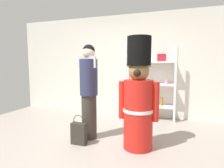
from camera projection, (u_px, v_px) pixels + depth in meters
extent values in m
plane|color=#9E9389|center=(96.00, 151.00, 2.72)|extent=(6.40, 6.40, 0.00)
cube|color=silver|center=(128.00, 66.00, 4.67)|extent=(6.40, 0.12, 2.60)
cube|color=white|center=(125.00, 83.00, 4.36)|extent=(0.05, 0.05, 1.77)
cube|color=white|center=(175.00, 84.00, 4.00)|extent=(0.05, 0.05, 1.77)
cube|color=white|center=(128.00, 82.00, 4.64)|extent=(0.05, 0.05, 1.77)
cube|color=white|center=(175.00, 83.00, 4.29)|extent=(0.05, 0.05, 1.77)
cube|color=white|center=(149.00, 106.00, 4.38)|extent=(1.15, 0.30, 0.04)
cube|color=white|center=(150.00, 84.00, 4.33)|extent=(1.15, 0.30, 0.04)
cube|color=white|center=(150.00, 62.00, 4.27)|extent=(1.15, 0.30, 0.04)
cylinder|color=black|center=(134.00, 81.00, 4.45)|extent=(0.10, 0.10, 0.10)
cylinder|color=white|center=(150.00, 81.00, 4.34)|extent=(0.09, 0.09, 0.10)
cylinder|color=pink|center=(166.00, 82.00, 4.17)|extent=(0.09, 0.09, 0.09)
cylinder|color=#596B33|center=(138.00, 100.00, 4.48)|extent=(0.07, 0.07, 0.18)
cylinder|color=#B27226|center=(162.00, 101.00, 4.30)|extent=(0.06, 0.06, 0.21)
cube|color=gold|center=(140.00, 59.00, 4.34)|extent=(0.15, 0.12, 0.11)
cube|color=#B21E2D|center=(162.00, 58.00, 4.18)|extent=(0.20, 0.16, 0.17)
cylinder|color=red|center=(138.00, 114.00, 2.78)|extent=(0.45, 0.45, 1.08)
cylinder|color=white|center=(138.00, 110.00, 2.77)|extent=(0.47, 0.47, 0.05)
sphere|color=olive|center=(139.00, 71.00, 2.71)|extent=(0.32, 0.32, 0.32)
sphere|color=olive|center=(130.00, 64.00, 2.74)|extent=(0.11, 0.11, 0.11)
sphere|color=olive|center=(148.00, 64.00, 2.66)|extent=(0.11, 0.11, 0.11)
cylinder|color=black|center=(139.00, 51.00, 2.68)|extent=(0.36, 0.36, 0.43)
cylinder|color=red|center=(122.00, 100.00, 2.84)|extent=(0.11, 0.11, 0.60)
cylinder|color=red|center=(155.00, 102.00, 2.68)|extent=(0.11, 0.11, 0.60)
sphere|color=black|center=(137.00, 73.00, 2.58)|extent=(0.11, 0.11, 0.11)
cylinder|color=#38332D|center=(89.00, 117.00, 3.18)|extent=(0.27, 0.27, 0.79)
cylinder|color=#2D3351|center=(89.00, 77.00, 3.11)|extent=(0.31, 0.31, 0.63)
sphere|color=beige|center=(88.00, 53.00, 3.07)|extent=(0.22, 0.22, 0.22)
cube|color=silver|center=(87.00, 62.00, 3.02)|extent=(0.33, 0.04, 0.20)
sphere|color=black|center=(89.00, 51.00, 3.08)|extent=(0.21, 0.21, 0.21)
cube|color=#332D28|center=(79.00, 134.00, 2.94)|extent=(0.26, 0.11, 0.36)
torus|color=#332D28|center=(79.00, 121.00, 2.92)|extent=(0.19, 0.01, 0.19)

